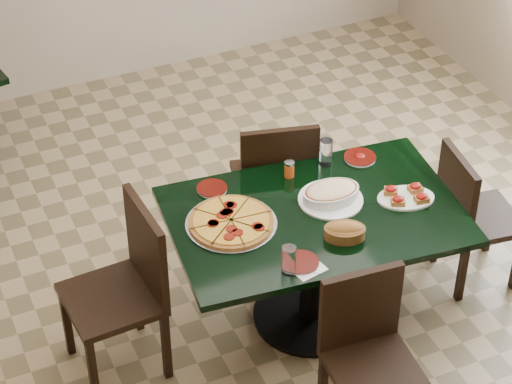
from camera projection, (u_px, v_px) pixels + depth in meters
name	position (u px, v px, depth m)	size (l,w,h in m)	color
floor	(267.00, 298.00, 5.77)	(5.50, 5.50, 0.00)	#907853
main_table	(314.00, 240.00, 5.31)	(1.61, 1.12, 0.75)	black
chair_far	(275.00, 179.00, 5.80)	(0.54, 0.54, 0.95)	black
chair_near	(367.00, 347.00, 4.79)	(0.45, 0.45, 0.89)	black
chair_right	(470.00, 211.00, 5.63)	(0.46, 0.46, 0.88)	black
chair_left	(128.00, 282.00, 5.06)	(0.49, 0.49, 0.99)	black
pepperoni_pizza	(231.00, 222.00, 5.11)	(0.47, 0.47, 0.04)	silver
lasagna_casserole	(331.00, 194.00, 5.26)	(0.35, 0.35, 0.09)	white
bread_basket	(345.00, 231.00, 5.02)	(0.25, 0.22, 0.09)	brown
bruschetta_platter	(406.00, 196.00, 5.28)	(0.35, 0.29, 0.05)	white
side_plate_near	(301.00, 263.00, 4.88)	(0.18, 0.18, 0.02)	white
side_plate_far_r	(360.00, 157.00, 5.58)	(0.18, 0.18, 0.03)	white
side_plate_far_l	(212.00, 189.00, 5.35)	(0.17, 0.17, 0.02)	white
napkin_setting	(307.00, 267.00, 4.86)	(0.18, 0.18, 0.01)	white
water_glass_a	(326.00, 152.00, 5.50)	(0.07, 0.07, 0.16)	white
water_glass_b	(289.00, 260.00, 4.79)	(0.07, 0.07, 0.15)	white
pepper_shaker	(289.00, 169.00, 5.43)	(0.06, 0.06, 0.09)	#CE5215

